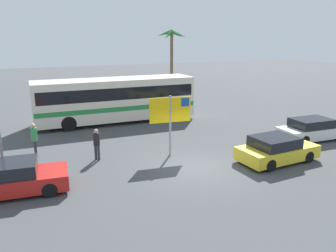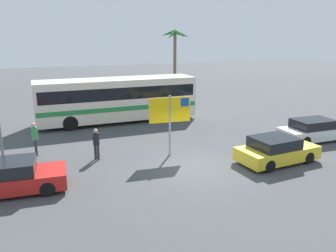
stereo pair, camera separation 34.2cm
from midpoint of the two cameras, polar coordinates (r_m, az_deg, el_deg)
ground at (r=16.30m, az=5.27°, el=-7.06°), size 120.00×120.00×0.00m
bus_front_coach at (r=24.71m, az=-8.23°, el=4.78°), size 11.41×2.69×3.17m
ferry_sign at (r=17.25m, az=1.03°, el=2.35°), size 2.19×0.28×3.20m
car_yellow at (r=17.59m, az=18.49°, el=-3.92°), size 4.17×2.15×1.32m
car_red at (r=14.90m, az=-24.13°, el=-7.93°), size 4.04×2.10×1.32m
car_white at (r=22.12m, az=24.10°, el=-0.65°), size 4.52×1.89×1.32m
pedestrian_by_bus at (r=17.31m, az=-11.56°, el=-2.62°), size 0.32×0.32×1.63m
pedestrian_near_sign at (r=18.76m, az=-21.25°, el=-1.65°), size 0.32×0.32×1.79m
palm_tree_seaside at (r=35.95m, az=1.51°, el=13.84°), size 2.96×3.04×6.81m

